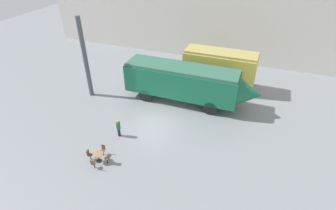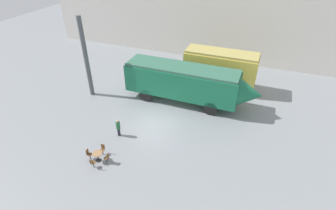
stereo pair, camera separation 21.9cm
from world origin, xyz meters
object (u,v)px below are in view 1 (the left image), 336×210
Objects in this scene: visitor_person at (118,128)px; cafe_chair_0 at (108,158)px; passenger_coach_vintage at (220,66)px; cafe_table_near at (98,156)px; streamlined_locomotive at (189,82)px.

cafe_chair_0 is at bearing -75.20° from visitor_person.
passenger_coach_vintage is at bearing 62.10° from visitor_person.
cafe_table_near is at bearing -112.35° from passenger_coach_vintage.
streamlined_locomotive is at bearing 60.96° from visitor_person.
visitor_person is at bearing -117.90° from passenger_coach_vintage.
visitor_person is at bearing -119.04° from streamlined_locomotive.
visitor_person is (-5.88, -11.11, -1.55)m from passenger_coach_vintage.
cafe_chair_0 is (0.75, 0.07, -0.04)m from cafe_table_near.
cafe_table_near is 0.75m from cafe_chair_0.
streamlined_locomotive is at bearing -115.98° from passenger_coach_vintage.
cafe_chair_0 is at bearing 5.11° from cafe_table_near.
streamlined_locomotive is 17.00× the size of cafe_table_near.
cafe_chair_0 is 3.13m from visitor_person.
streamlined_locomotive is at bearing 69.23° from cafe_table_near.
streamlined_locomotive is 10.83m from cafe_table_near.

